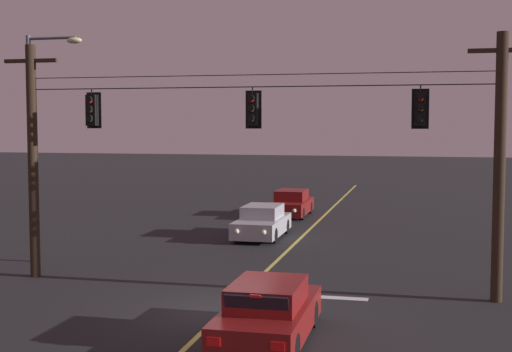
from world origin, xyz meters
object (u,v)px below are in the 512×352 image
Objects in this scene: car_oncoming_lead at (262,222)px; street_lamp_corner at (38,127)px; traffic_light_leftmost at (92,110)px; traffic_light_centre at (420,109)px; traffic_light_left_inner at (252,109)px; car_waiting_near_lane at (268,314)px; car_oncoming_trailing at (291,204)px.

street_lamp_corner is (-6.47, -7.08, 4.15)m from car_oncoming_lead.
traffic_light_centre is (9.91, 0.00, 0.00)m from traffic_light_leftmost.
street_lamp_corner is (-3.15, 2.23, -0.53)m from traffic_light_leftmost.
car_oncoming_lead is 10.45m from street_lamp_corner.
traffic_light_left_inner is 0.28× the size of car_waiting_near_lane.
car_oncoming_lead is 1.00× the size of car_oncoming_trailing.
traffic_light_left_inner reaches higher than car_oncoming_lead.
traffic_light_leftmost is at bearing 180.00° from traffic_light_left_inner.
street_lamp_corner reaches higher than traffic_light_centre.
traffic_light_centre is 0.28× the size of car_waiting_near_lane.
street_lamp_corner is at bearing -132.44° from car_oncoming_lead.
traffic_light_leftmost is 0.15× the size of street_lamp_corner.
traffic_light_centre is 13.26m from street_lamp_corner.
traffic_light_left_inner is 8.57m from street_lamp_corner.
car_oncoming_lead is at bearing 100.87° from traffic_light_left_inner.
car_waiting_near_lane is 14.64m from car_oncoming_lead.
traffic_light_left_inner is at bearing -15.13° from street_lamp_corner.
traffic_light_centre reaches higher than car_oncoming_lead.
car_oncoming_lead and car_oncoming_trailing have the same top height.
traffic_light_left_inner reaches higher than car_waiting_near_lane.
traffic_light_left_inner is at bearing -79.13° from car_oncoming_lead.
traffic_light_centre is 0.28× the size of car_oncoming_trailing.
car_oncoming_trailing is at bearing 65.71° from street_lamp_corner.
car_waiting_near_lane is 0.98× the size of car_oncoming_lead.
traffic_light_leftmost reaches higher than car_oncoming_trailing.
car_waiting_near_lane is at bearing -123.35° from traffic_light_centre.
car_oncoming_lead is (-3.33, 14.26, -0.00)m from car_waiting_near_lane.
traffic_light_left_inner is at bearing 0.00° from traffic_light_leftmost.
car_waiting_near_lane is 0.98× the size of car_oncoming_trailing.
traffic_light_leftmost is 17.48m from car_oncoming_trailing.
car_oncoming_lead is at bearing -89.79° from car_oncoming_trailing.
traffic_light_centre is at bearing 0.00° from traffic_light_leftmost.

